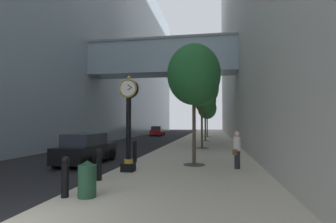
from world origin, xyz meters
The scene contains 15 objects.
ground_plane centered at (0.00, 27.00, 0.00)m, with size 110.00×110.00×0.00m, color black.
sidewalk_right centered at (3.39, 30.00, 0.07)m, with size 6.79×80.00×0.14m, color #BCB29E.
building_block_left centered at (-12.41, 29.93, 14.82)m, with size 24.09×80.00×29.74m.
street_clock centered at (0.79, 6.42, 2.45)m, with size 0.84×0.55×4.22m.
bollard_nearest centered at (0.30, 2.22, 0.75)m, with size 0.23×0.23×1.17m.
bollard_second centered at (0.30, 4.50, 0.75)m, with size 0.23×0.23×1.17m.
bollard_fourth centered at (0.30, 9.05, 0.75)m, with size 0.23×0.23×1.17m.
street_tree_near centered at (3.52, 8.70, 4.73)m, with size 2.74×2.74×6.19m.
street_tree_mid_near centered at (3.52, 17.65, 5.19)m, with size 2.88×2.88×6.72m.
street_tree_mid_far centered at (3.52, 26.60, 4.85)m, with size 2.58×2.58×6.21m.
street_tree_far centered at (3.52, 35.54, 4.42)m, with size 2.83×2.83×5.92m.
trash_bin centered at (0.91, 2.34, 0.68)m, with size 0.53×0.53×1.05m.
pedestrian_walking centered at (5.56, 7.90, 1.06)m, with size 0.46×0.52×1.75m.
car_red_near centered at (-5.13, 39.92, 0.81)m, with size 2.17×4.18×1.67m.
car_black_mid centered at (-2.47, 8.94, 0.81)m, with size 1.94×4.64×1.68m.
Camera 1 is at (4.52, -4.85, 2.28)m, focal length 28.40 mm.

